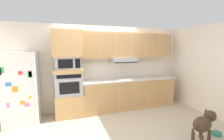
{
  "coord_description": "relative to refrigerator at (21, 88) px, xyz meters",
  "views": [
    {
      "loc": [
        -1.05,
        -3.41,
        1.84
      ],
      "look_at": [
        0.22,
        0.45,
        1.25
      ],
      "focal_mm": 24.2,
      "sensor_mm": 36.0,
      "label": 1
    }
  ],
  "objects": [
    {
      "name": "lower_cabinet_run",
      "position": [
        2.93,
        0.07,
        -0.44
      ],
      "size": [
        2.88,
        0.63,
        0.88
      ],
      "color": "tan",
      "rests_on": "ground"
    },
    {
      "name": "screwdriver",
      "position": [
        3.68,
        0.16,
        0.05
      ],
      "size": [
        0.15,
        0.13,
        0.03
      ],
      "color": "yellow",
      "rests_on": "countertop_slab"
    },
    {
      "name": "built_in_oven",
      "position": [
        1.12,
        0.07,
        0.02
      ],
      "size": [
        0.7,
        0.62,
        0.6
      ],
      "color": "#A8AAAF",
      "rests_on": "oven_base_cabinet"
    },
    {
      "name": "appliance_mid_shelf",
      "position": [
        1.12,
        0.07,
        0.37
      ],
      "size": [
        0.74,
        0.62,
        0.1
      ],
      "primitive_type": "cube",
      "color": "tan",
      "rests_on": "built_in_oven"
    },
    {
      "name": "oven_base_cabinet",
      "position": [
        1.12,
        0.07,
        -0.58
      ],
      "size": [
        0.74,
        0.62,
        0.6
      ],
      "primitive_type": "cube",
      "color": "tan",
      "rests_on": "ground"
    },
    {
      "name": "back_kitchen_wall",
      "position": [
        2.03,
        0.43,
        0.37
      ],
      "size": [
        6.2,
        0.12,
        2.5
      ],
      "primitive_type": "cube",
      "color": "silver",
      "rests_on": "ground"
    },
    {
      "name": "dog",
      "position": [
        3.57,
        -2.01,
        -0.5
      ],
      "size": [
        0.87,
        0.42,
        0.59
      ],
      "rotation": [
        0.0,
        0.0,
        0.3
      ],
      "color": "#473323",
      "rests_on": "ground"
    },
    {
      "name": "side_panel_right",
      "position": [
        4.83,
        -0.68,
        0.37
      ],
      "size": [
        0.12,
        7.1,
        2.5
      ],
      "primitive_type": "cube",
      "color": "white",
      "rests_on": "ground"
    },
    {
      "name": "upper_cabinet_with_hood",
      "position": [
        2.92,
        0.19,
        1.02
      ],
      "size": [
        2.88,
        0.48,
        0.88
      ],
      "color": "tan",
      "rests_on": "backsplash_panel"
    },
    {
      "name": "countertop_slab",
      "position": [
        2.93,
        0.07,
        0.02
      ],
      "size": [
        2.92,
        0.64,
        0.04
      ],
      "primitive_type": "cube",
      "color": "beige",
      "rests_on": "lower_cabinet_run"
    },
    {
      "name": "microwave",
      "position": [
        1.12,
        0.07,
        0.58
      ],
      "size": [
        0.64,
        0.54,
        0.32
      ],
      "color": "#A8AAAF",
      "rests_on": "appliance_mid_shelf"
    },
    {
      "name": "refrigerator",
      "position": [
        0.0,
        0.0,
        0.0
      ],
      "size": [
        0.76,
        0.73,
        1.76
      ],
      "color": "white",
      "rests_on": "ground"
    },
    {
      "name": "appliance_upper_cabinet",
      "position": [
        1.12,
        0.07,
        1.08
      ],
      "size": [
        0.74,
        0.62,
        0.68
      ],
      "primitive_type": "cube",
      "color": "tan",
      "rests_on": "microwave"
    },
    {
      "name": "backsplash_panel",
      "position": [
        2.93,
        0.36,
        0.29
      ],
      "size": [
        2.92,
        0.02,
        0.5
      ],
      "primitive_type": "cube",
      "color": "white",
      "rests_on": "countertop_slab"
    },
    {
      "name": "ground_plane",
      "position": [
        2.03,
        -0.68,
        -0.88
      ],
      "size": [
        9.6,
        9.6,
        0.0
      ],
      "primitive_type": "plane",
      "color": "beige"
    },
    {
      "name": "dog_food_bowl",
      "position": [
        4.05,
        -1.94,
        -0.85
      ],
      "size": [
        0.2,
        0.2,
        0.06
      ],
      "color": "#267F66",
      "rests_on": "ground"
    }
  ]
}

